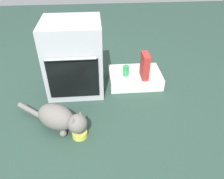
# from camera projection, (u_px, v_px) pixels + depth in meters

# --- Properties ---
(ground) EXTENTS (8.00, 8.00, 0.00)m
(ground) POSITION_uv_depth(u_px,v_px,m) (83.00, 114.00, 2.11)
(ground) COLOR #284238
(oven) EXTENTS (0.58, 0.56, 0.77)m
(oven) POSITION_uv_depth(u_px,v_px,m) (74.00, 58.00, 2.26)
(oven) COLOR #B7BABF
(oven) RESTS_ON ground
(pantry_cabinet) EXTENTS (0.59, 0.41, 0.13)m
(pantry_cabinet) POSITION_uv_depth(u_px,v_px,m) (135.00, 77.00, 2.53)
(pantry_cabinet) COLOR white
(pantry_cabinet) RESTS_ON ground
(food_bowl) EXTENTS (0.13, 0.13, 0.08)m
(food_bowl) POSITION_uv_depth(u_px,v_px,m) (80.00, 133.00, 1.87)
(food_bowl) COLOR #D1D14C
(food_bowl) RESTS_ON ground
(cat) EXTENTS (0.68, 0.46, 0.24)m
(cat) POSITION_uv_depth(u_px,v_px,m) (60.00, 118.00, 1.89)
(cat) COLOR slate
(cat) RESTS_ON ground
(cereal_box) EXTENTS (0.07, 0.18, 0.28)m
(cereal_box) POSITION_uv_depth(u_px,v_px,m) (145.00, 66.00, 2.33)
(cereal_box) COLOR #B72D28
(cereal_box) RESTS_ON pantry_cabinet
(soda_can) EXTENTS (0.07, 0.07, 0.12)m
(soda_can) POSITION_uv_depth(u_px,v_px,m) (126.00, 71.00, 2.41)
(soda_can) COLOR green
(soda_can) RESTS_ON pantry_cabinet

